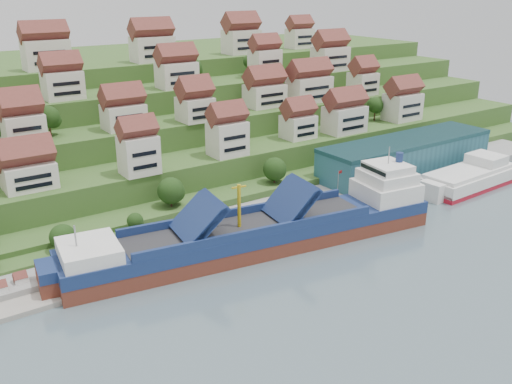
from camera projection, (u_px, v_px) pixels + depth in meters
ground at (308, 236)px, 134.37m from camera, size 300.00×300.00×0.00m
quay at (330, 196)px, 156.21m from camera, size 180.00×14.00×2.20m
pebble_beach at (43, 283)px, 112.66m from camera, size 45.00×20.00×1.00m
hillside at (131, 113)px, 210.75m from camera, size 260.00×128.00×31.00m
hillside_village at (190, 93)px, 174.13m from camera, size 160.72×64.31×28.99m
hillside_trees at (192, 137)px, 158.29m from camera, size 140.39×62.12×29.78m
warehouse at (406, 155)px, 172.65m from camera, size 60.00×15.00×10.00m
flagpole at (338, 183)px, 149.34m from camera, size 1.28×0.16×8.00m
beach_huts at (33, 281)px, 110.07m from camera, size 14.40×3.70×2.20m
cargo_ship at (267, 232)px, 127.83m from camera, size 87.27×25.26×19.23m
second_ship at (470, 178)px, 165.67m from camera, size 32.67×13.44×9.32m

